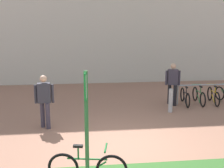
# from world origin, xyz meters

# --- Properties ---
(ground_plane) EXTENTS (60.00, 60.00, 0.00)m
(ground_plane) POSITION_xyz_m (0.00, 0.00, 0.00)
(ground_plane) COLOR #936651
(parking_sign_post) EXTENTS (0.08, 0.36, 2.42)m
(parking_sign_post) POSITION_xyz_m (-1.02, -1.81, 1.58)
(parking_sign_post) COLOR #2D7238
(parking_sign_post) RESTS_ON ground
(bike_at_sign) EXTENTS (1.66, 0.46, 0.86)m
(bike_at_sign) POSITION_xyz_m (-1.02, -1.68, 0.35)
(bike_at_sign) COLOR black
(bike_at_sign) RESTS_ON ground
(bike_rack_cluster) EXTENTS (3.76, 1.61, 0.83)m
(bike_rack_cluster) POSITION_xyz_m (4.69, 3.77, 0.35)
(bike_rack_cluster) COLOR #99999E
(bike_rack_cluster) RESTS_ON ground
(bollard_steel) EXTENTS (0.16, 0.16, 0.90)m
(bollard_steel) POSITION_xyz_m (2.23, 2.80, 0.45)
(bollard_steel) COLOR #ADADB2
(bollard_steel) RESTS_ON ground
(person_suited_dark) EXTENTS (0.61, 0.31, 1.72)m
(person_suited_dark) POSITION_xyz_m (-2.27, 1.67, 0.98)
(person_suited_dark) COLOR #383342
(person_suited_dark) RESTS_ON ground
(person_suited_navy) EXTENTS (0.60, 0.45, 1.72)m
(person_suited_navy) POSITION_xyz_m (2.60, 3.77, 0.98)
(person_suited_navy) COLOR black
(person_suited_navy) RESTS_ON ground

